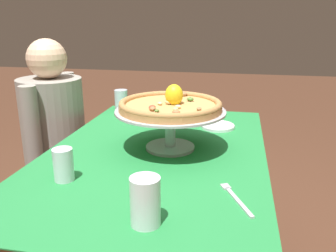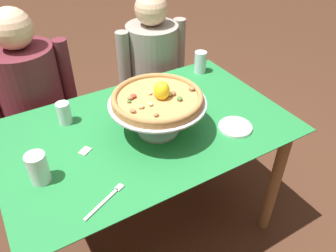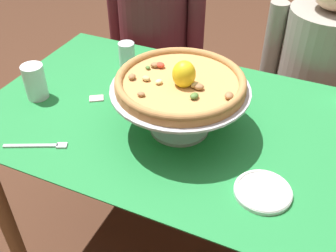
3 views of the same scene
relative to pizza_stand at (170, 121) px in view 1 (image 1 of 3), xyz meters
The scene contains 10 objects.
dining_table 0.23m from the pizza_stand, 124.65° to the left, with size 1.32×0.83×0.75m.
pizza_stand is the anchor object (origin of this frame).
pizza 0.06m from the pizza_stand, 49.39° to the right, with size 0.39×0.39×0.10m.
water_glass_back_left 0.44m from the pizza_stand, 141.05° to the left, with size 0.06×0.06×0.11m.
water_glass_side_left 0.54m from the pizza_stand, behind, with size 0.08×0.08×0.13m.
water_glass_back_right 0.61m from the pizza_stand, 36.78° to the left, with size 0.07×0.07×0.12m.
side_plate 0.37m from the pizza_stand, 28.02° to the right, with size 0.16×0.16×0.02m.
dinner_fork 0.45m from the pizza_stand, 144.12° to the right, with size 0.18×0.10×0.01m.
sugar_packet 0.35m from the pizza_stand, behind, with size 0.05×0.04×0.01m, color beige.
diner_right 0.85m from the pizza_stand, 63.20° to the left, with size 0.49×0.33×1.15m.
Camera 1 is at (-1.25, -0.30, 1.25)m, focal length 37.86 mm.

